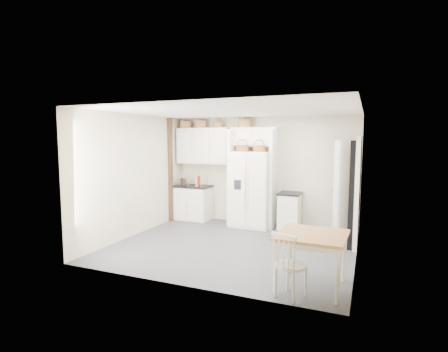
% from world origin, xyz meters
% --- Properties ---
extents(floor, '(4.50, 4.50, 0.00)m').
position_xyz_m(floor, '(0.00, 0.00, 0.00)').
color(floor, '#353537').
rests_on(floor, ground).
extents(ceiling, '(4.50, 4.50, 0.00)m').
position_xyz_m(ceiling, '(0.00, 0.00, 2.60)').
color(ceiling, white).
rests_on(ceiling, wall_back).
extents(wall_back, '(4.50, 0.00, 4.50)m').
position_xyz_m(wall_back, '(0.00, 2.00, 1.30)').
color(wall_back, '#BCB198').
rests_on(wall_back, floor).
extents(wall_left, '(0.00, 4.00, 4.00)m').
position_xyz_m(wall_left, '(-2.25, 0.00, 1.30)').
color(wall_left, '#BCB198').
rests_on(wall_left, floor).
extents(wall_right, '(0.00, 4.00, 4.00)m').
position_xyz_m(wall_right, '(2.25, 0.00, 1.30)').
color(wall_right, '#BCB198').
rests_on(wall_right, floor).
extents(refrigerator, '(0.92, 0.74, 1.78)m').
position_xyz_m(refrigerator, '(-0.15, 1.63, 0.89)').
color(refrigerator, white).
rests_on(refrigerator, floor).
extents(base_cab_left, '(0.91, 0.58, 0.85)m').
position_xyz_m(base_cab_left, '(-1.77, 1.70, 0.42)').
color(base_cab_left, white).
rests_on(base_cab_left, floor).
extents(base_cab_right, '(0.46, 0.55, 0.81)m').
position_xyz_m(base_cab_right, '(0.75, 1.70, 0.41)').
color(base_cab_right, white).
rests_on(base_cab_right, floor).
extents(dining_table, '(0.96, 0.96, 0.77)m').
position_xyz_m(dining_table, '(1.70, -1.34, 0.38)').
color(dining_table, brown).
rests_on(dining_table, floor).
extents(windsor_chair, '(0.53, 0.51, 0.85)m').
position_xyz_m(windsor_chair, '(1.50, -1.75, 0.42)').
color(windsor_chair, white).
rests_on(windsor_chair, floor).
extents(counter_left, '(0.95, 0.62, 0.04)m').
position_xyz_m(counter_left, '(-1.77, 1.70, 0.87)').
color(counter_left, black).
rests_on(counter_left, base_cab_left).
extents(counter_right, '(0.50, 0.59, 0.04)m').
position_xyz_m(counter_right, '(0.75, 1.70, 0.83)').
color(counter_right, black).
rests_on(counter_right, base_cab_right).
extents(toaster, '(0.31, 0.24, 0.19)m').
position_xyz_m(toaster, '(-1.99, 1.61, 0.98)').
color(toaster, silver).
rests_on(toaster, counter_left).
extents(cookbook_red, '(0.06, 0.18, 0.26)m').
position_xyz_m(cookbook_red, '(-1.55, 1.62, 1.02)').
color(cookbook_red, '#A8250A').
rests_on(cookbook_red, counter_left).
extents(cookbook_cream, '(0.06, 0.16, 0.23)m').
position_xyz_m(cookbook_cream, '(-1.56, 1.62, 1.00)').
color(cookbook_cream, beige).
rests_on(cookbook_cream, counter_left).
extents(basket_upper_a, '(0.31, 0.31, 0.18)m').
position_xyz_m(basket_upper_a, '(-2.01, 1.83, 2.44)').
color(basket_upper_a, olive).
rests_on(basket_upper_a, upper_cabinet).
extents(basket_upper_b, '(0.30, 0.30, 0.18)m').
position_xyz_m(basket_upper_b, '(-1.58, 1.83, 2.44)').
color(basket_upper_b, olive).
rests_on(basket_upper_b, upper_cabinet).
extents(basket_upper_c, '(0.23, 0.23, 0.13)m').
position_xyz_m(basket_upper_c, '(-1.10, 1.83, 2.42)').
color(basket_upper_c, olive).
rests_on(basket_upper_c, upper_cabinet).
extents(basket_bridge_a, '(0.33, 0.33, 0.19)m').
position_xyz_m(basket_bridge_a, '(-0.40, 1.83, 2.44)').
color(basket_bridge_a, olive).
rests_on(basket_bridge_a, bridge_cabinet).
extents(basket_fridge_a, '(0.29, 0.29, 0.15)m').
position_xyz_m(basket_fridge_a, '(-0.36, 1.53, 1.86)').
color(basket_fridge_a, maroon).
rests_on(basket_fridge_a, refrigerator).
extents(basket_fridge_b, '(0.28, 0.28, 0.15)m').
position_xyz_m(basket_fridge_b, '(0.05, 1.53, 1.86)').
color(basket_fridge_b, maroon).
rests_on(basket_fridge_b, refrigerator).
extents(upper_cabinet, '(1.40, 0.34, 0.90)m').
position_xyz_m(upper_cabinet, '(-1.50, 1.83, 1.90)').
color(upper_cabinet, white).
rests_on(upper_cabinet, wall_back).
extents(bridge_cabinet, '(1.12, 0.34, 0.45)m').
position_xyz_m(bridge_cabinet, '(-0.15, 1.83, 2.12)').
color(bridge_cabinet, white).
rests_on(bridge_cabinet, wall_back).
extents(fridge_panel_left, '(0.08, 0.60, 2.30)m').
position_xyz_m(fridge_panel_left, '(-0.66, 1.70, 1.15)').
color(fridge_panel_left, white).
rests_on(fridge_panel_left, floor).
extents(fridge_panel_right, '(0.08, 0.60, 2.30)m').
position_xyz_m(fridge_panel_right, '(0.36, 1.70, 1.15)').
color(fridge_panel_right, white).
rests_on(fridge_panel_right, floor).
extents(trim_post, '(0.09, 0.09, 2.60)m').
position_xyz_m(trim_post, '(-2.20, 1.35, 1.30)').
color(trim_post, black).
rests_on(trim_post, floor).
extents(doorway_void, '(0.18, 0.85, 2.05)m').
position_xyz_m(doorway_void, '(2.16, 1.00, 1.02)').
color(doorway_void, black).
rests_on(doorway_void, floor).
extents(door_slab, '(0.21, 0.79, 2.05)m').
position_xyz_m(door_slab, '(1.80, 1.33, 1.02)').
color(door_slab, white).
rests_on(door_slab, floor).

